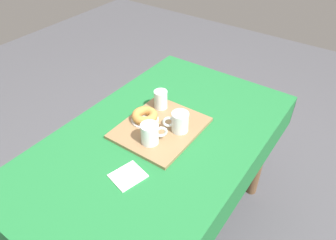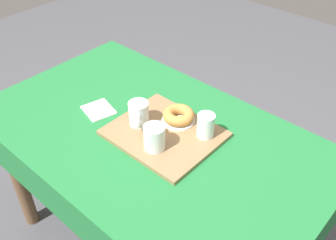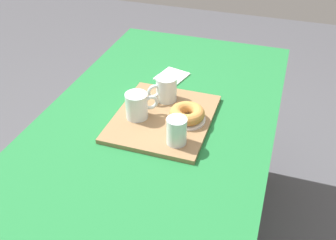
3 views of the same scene
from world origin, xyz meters
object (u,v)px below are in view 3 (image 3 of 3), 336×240
dining_table (162,134)px  tea_mug_left (166,89)px  sugar_donut_left (187,113)px  donut_plate_left (187,119)px  water_glass_near (177,132)px  serving_tray (163,118)px  tea_mug_right (137,106)px  paper_napkin (172,76)px

dining_table → tea_mug_left: (0.05, -0.00, 0.16)m
dining_table → sugar_donut_left: size_ratio=11.09×
dining_table → donut_plate_left: (-0.05, -0.11, 0.12)m
dining_table → sugar_donut_left: 0.19m
water_glass_near → donut_plate_left: bearing=0.8°
serving_tray → sugar_donut_left: (0.00, -0.08, 0.04)m
tea_mug_right → paper_napkin: size_ratio=0.85×
tea_mug_left → paper_napkin: tea_mug_left is taller
tea_mug_left → water_glass_near: tea_mug_left is taller
water_glass_near → donut_plate_left: size_ratio=0.71×
dining_table → sugar_donut_left: bearing=-113.4°
tea_mug_right → dining_table: bearing=-36.0°
serving_tray → donut_plate_left: bearing=-87.1°
dining_table → tea_mug_right: bearing=144.0°
tea_mug_right → donut_plate_left: (0.03, -0.17, -0.04)m
tea_mug_left → tea_mug_right: bearing=156.2°
dining_table → tea_mug_right: tea_mug_right is taller
serving_tray → tea_mug_right: 0.10m
tea_mug_left → water_glass_near: 0.25m
serving_tray → tea_mug_left: (0.10, 0.02, 0.05)m
tea_mug_left → sugar_donut_left: bearing=-133.1°
dining_table → water_glass_near: bearing=-147.5°
tea_mug_right → water_glass_near: tea_mug_right is taller
water_glass_near → serving_tray: bearing=35.2°
tea_mug_left → paper_napkin: bearing=12.0°
serving_tray → sugar_donut_left: size_ratio=3.19×
sugar_donut_left → dining_table: bearing=66.6°
water_glass_near → tea_mug_right: bearing=61.5°
tea_mug_left → sugar_donut_left: size_ratio=0.82×
water_glass_near → paper_napkin: water_glass_near is taller
donut_plate_left → water_glass_near: bearing=-179.2°
water_glass_near → donut_plate_left: 0.13m
dining_table → paper_napkin: (0.25, 0.04, 0.11)m
serving_tray → donut_plate_left: (0.00, -0.08, 0.01)m
sugar_donut_left → paper_napkin: sugar_donut_left is taller
paper_napkin → serving_tray: bearing=-167.8°
dining_table → paper_napkin: 0.27m
tea_mug_right → water_glass_near: 0.19m
dining_table → water_glass_near: 0.26m
dining_table → donut_plate_left: donut_plate_left is taller
dining_table → water_glass_near: size_ratio=14.81×
tea_mug_left → tea_mug_right: 0.15m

